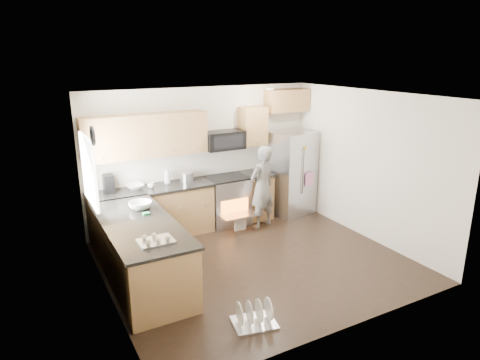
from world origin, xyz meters
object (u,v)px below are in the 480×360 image
stove_range (227,189)px  dish_rack (254,318)px  refrigerator (292,173)px  person (262,187)px

stove_range → dish_rack: stove_range is taller
stove_range → refrigerator: size_ratio=1.06×
refrigerator → dish_rack: (-2.62, -2.95, -0.76)m
refrigerator → dish_rack: bearing=-141.6°
refrigerator → dish_rack: 4.01m
refrigerator → person: (-0.93, -0.35, -0.06)m
refrigerator → person: size_ratio=1.08×
stove_range → person: bearing=-45.0°
stove_range → refrigerator: bearing=-5.8°
dish_rack → refrigerator: bearing=48.4°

